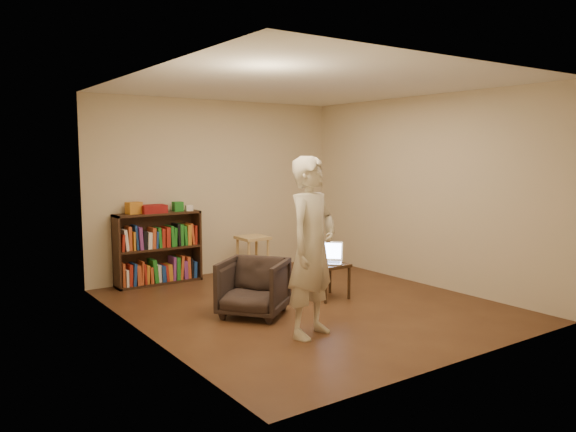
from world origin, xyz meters
TOP-DOWN VIEW (x-y plane):
  - floor at (0.00, 0.00)m, footprint 4.50×4.50m
  - ceiling at (0.00, 0.00)m, footprint 4.50×4.50m
  - wall_back at (0.00, 2.25)m, footprint 4.00×0.00m
  - wall_left at (-2.00, 0.00)m, footprint 0.00×4.50m
  - wall_right at (2.00, 0.00)m, footprint 0.00×4.50m
  - bookshelf at (-1.03, 2.09)m, footprint 1.20×0.30m
  - box_yellow at (-1.35, 2.11)m, footprint 0.21×0.17m
  - red_cloth at (-1.09, 2.06)m, footprint 0.34×0.25m
  - box_green at (-0.72, 2.09)m, footprint 0.14×0.14m
  - box_white at (-0.56, 2.05)m, footprint 0.11×0.11m
  - stool at (0.29, 1.71)m, footprint 0.41×0.41m
  - armchair at (-0.75, -0.01)m, footprint 0.98×0.98m
  - side_table at (0.42, 0.11)m, footprint 0.43×0.43m
  - laptop at (0.46, 0.15)m, footprint 0.49×0.49m
  - person at (-0.63, -0.93)m, footprint 0.76×0.62m

SIDE VIEW (x-z plane):
  - floor at x=0.00m, z-range 0.00..0.00m
  - armchair at x=-0.75m, z-range 0.00..0.64m
  - side_table at x=0.42m, z-range 0.15..0.59m
  - bookshelf at x=-1.03m, z-range -0.06..0.94m
  - stool at x=0.29m, z-range 0.18..0.78m
  - laptop at x=0.46m, z-range 0.38..0.62m
  - person at x=-0.63m, z-range 0.00..1.79m
  - box_white at x=-0.56m, z-range 1.00..1.08m
  - red_cloth at x=-1.09m, z-range 1.00..1.11m
  - box_green at x=-0.72m, z-range 1.00..1.13m
  - box_yellow at x=-1.35m, z-range 1.00..1.16m
  - wall_back at x=0.00m, z-range -0.70..3.30m
  - wall_left at x=-2.00m, z-range -0.95..3.55m
  - wall_right at x=2.00m, z-range -0.95..3.55m
  - ceiling at x=0.00m, z-range 2.60..2.60m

